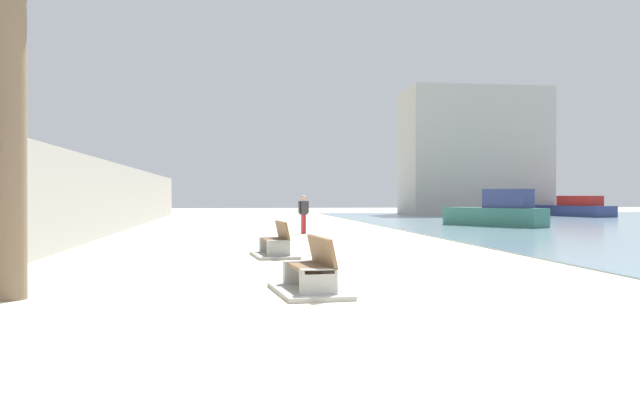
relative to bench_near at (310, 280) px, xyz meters
The scene contains 8 objects.
ground_plane 16.16m from the bench_near, 87.34° to the left, with size 120.00×120.00×0.00m, color beige.
seawall 17.55m from the bench_near, 112.69° to the left, with size 0.80×64.00×3.12m, color #9E9E99.
bench_near is the anchor object (origin of this frame).
bench_far 6.99m from the bench_near, 91.08° to the left, with size 1.30×2.20×0.98m.
person_walking 17.86m from the bench_near, 84.06° to the left, with size 0.49×0.30×1.70m.
boat_mid_bay 25.95m from the bench_near, 60.59° to the left, with size 4.35×5.61×1.98m.
boat_far_right 45.83m from the bench_near, 56.52° to the left, with size 4.17×8.01×1.61m.
harbor_building 48.54m from the bench_near, 66.14° to the left, with size 12.00×6.00×10.78m, color #ADAAA3.
Camera 1 is at (-2.14, -9.66, 1.70)m, focal length 37.78 mm.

